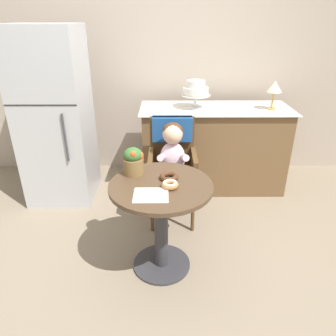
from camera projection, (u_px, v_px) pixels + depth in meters
name	position (u px, v px, depth m)	size (l,w,h in m)	color
ground_plane	(162.00, 265.00, 2.47)	(8.00, 8.00, 0.00)	gray
back_wall	(163.00, 56.00, 3.54)	(4.80, 0.10, 2.70)	#B2A393
cafe_table	(161.00, 210.00, 2.25)	(0.72, 0.72, 0.72)	#4C3826
wicker_chair	(172.00, 153.00, 2.84)	(0.42, 0.45, 0.95)	brown
seated_child	(173.00, 157.00, 2.68)	(0.27, 0.32, 0.73)	silver
paper_napkin	(151.00, 195.00, 2.02)	(0.22, 0.19, 0.00)	white
donut_front	(169.00, 176.00, 2.21)	(0.13, 0.13, 0.04)	#4C2D19
donut_mid	(170.00, 184.00, 2.10)	(0.12, 0.12, 0.04)	#AD7542
flower_vase	(133.00, 160.00, 2.26)	(0.15, 0.15, 0.20)	brown
display_counter	(213.00, 148.00, 3.44)	(1.56, 0.62, 0.90)	brown
tiered_cake_stand	(196.00, 90.00, 3.17)	(0.30, 0.30, 0.28)	silver
table_lamp	(274.00, 88.00, 3.11)	(0.15, 0.15, 0.28)	#B28C47
refrigerator	(55.00, 119.00, 3.08)	(0.64, 0.63, 1.70)	#B7BABF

